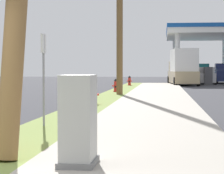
{
  "coord_description": "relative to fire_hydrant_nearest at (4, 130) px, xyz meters",
  "views": [
    {
      "loc": [
        3.32,
        -5.26,
        1.44
      ],
      "look_at": [
        1.06,
        16.05,
        0.63
      ],
      "focal_mm": 77.55,
      "sensor_mm": 36.0,
      "label": 1
    }
  ],
  "objects": [
    {
      "name": "car_black_by_near_pump",
      "position": [
        6.55,
        49.01,
        0.28
      ],
      "size": [
        2.13,
        4.58,
        1.57
      ],
      "color": "black",
      "rests_on": "ground"
    },
    {
      "name": "truck_tan_at_far_bay",
      "position": [
        4.26,
        34.7,
        1.04
      ],
      "size": [
        2.62,
        6.55,
        3.11
      ],
      "color": "tan",
      "rests_on": "ground"
    },
    {
      "name": "fire_hydrant_second",
      "position": [
        -0.06,
        10.47,
        0.0
      ],
      "size": [
        0.42,
        0.38,
        0.74
      ],
      "color": "red",
      "rests_on": "grass_verge"
    },
    {
      "name": "truck_teal_at_forecourt",
      "position": [
        6.35,
        45.47,
        0.47
      ],
      "size": [
        2.32,
        5.48,
        1.97
      ],
      "color": "#197075",
      "rests_on": "ground"
    },
    {
      "name": "street_sign_post",
      "position": [
        -0.16,
        3.27,
        1.19
      ],
      "size": [
        0.05,
        0.36,
        2.12
      ],
      "color": "gray",
      "rests_on": "grass_verge"
    },
    {
      "name": "car_silver_by_far_pump",
      "position": [
        6.53,
        38.51,
        0.28
      ],
      "size": [
        2.22,
        4.62,
        1.57
      ],
      "color": "#BCBCC1",
      "rests_on": "ground"
    },
    {
      "name": "utility_cabinet",
      "position": [
        1.42,
        -1.08,
        0.25
      ],
      "size": [
        0.49,
        0.75,
        1.24
      ],
      "color": "slate",
      "rests_on": "sidewalk_slab"
    },
    {
      "name": "fire_hydrant_nearest",
      "position": [
        0.0,
        0.0,
        0.0
      ],
      "size": [
        0.42,
        0.38,
        0.74
      ],
      "color": "red",
      "rests_on": "grass_verge"
    },
    {
      "name": "fire_hydrant_fourth",
      "position": [
        -0.09,
        30.54,
        0.0
      ],
      "size": [
        0.42,
        0.38,
        0.74
      ],
      "color": "red",
      "rests_on": "grass_verge"
    },
    {
      "name": "fire_hydrant_third",
      "position": [
        -0.12,
        19.81,
        0.0
      ],
      "size": [
        0.42,
        0.37,
        0.74
      ],
      "color": "red",
      "rests_on": "grass_verge"
    }
  ]
}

